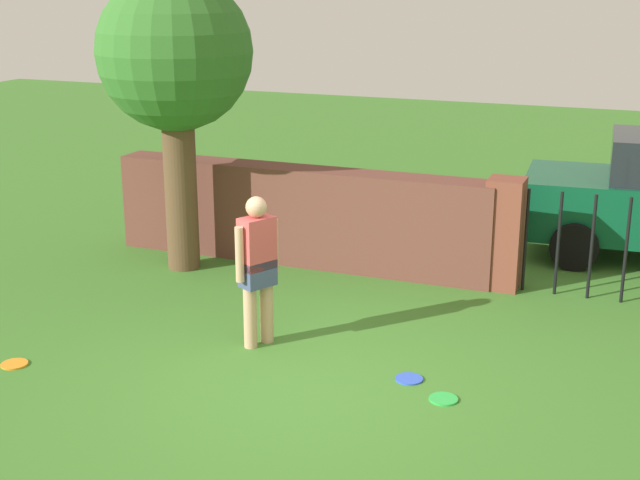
# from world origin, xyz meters

# --- Properties ---
(ground_plane) EXTENTS (40.00, 40.00, 0.00)m
(ground_plane) POSITION_xyz_m (0.00, 0.00, 0.00)
(ground_plane) COLOR #3D7528
(brick_wall) EXTENTS (5.29, 0.50, 1.32)m
(brick_wall) POSITION_xyz_m (-1.50, 3.51, 0.66)
(brick_wall) COLOR brown
(brick_wall) RESTS_ON ground
(tree) EXTENTS (1.98, 1.98, 3.84)m
(tree) POSITION_xyz_m (-2.87, 2.73, 2.76)
(tree) COLOR brown
(tree) RESTS_ON ground
(person) EXTENTS (0.36, 0.49, 1.62)m
(person) POSITION_xyz_m (-0.82, 0.76, 0.90)
(person) COLOR tan
(person) RESTS_ON ground
(fence_gate) EXTENTS (2.94, 0.44, 1.40)m
(fence_gate) POSITION_xyz_m (2.49, 3.51, 0.70)
(fence_gate) COLOR brown
(fence_gate) RESTS_ON ground
(frisbee_orange) EXTENTS (0.27, 0.27, 0.02)m
(frisbee_orange) POSITION_xyz_m (-2.89, -0.63, 0.01)
(frisbee_orange) COLOR orange
(frisbee_orange) RESTS_ON ground
(frisbee_green) EXTENTS (0.27, 0.27, 0.02)m
(frisbee_green) POSITION_xyz_m (1.33, 0.23, 0.01)
(frisbee_green) COLOR green
(frisbee_green) RESTS_ON ground
(frisbee_blue) EXTENTS (0.27, 0.27, 0.02)m
(frisbee_blue) POSITION_xyz_m (0.91, 0.52, 0.01)
(frisbee_blue) COLOR blue
(frisbee_blue) RESTS_ON ground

